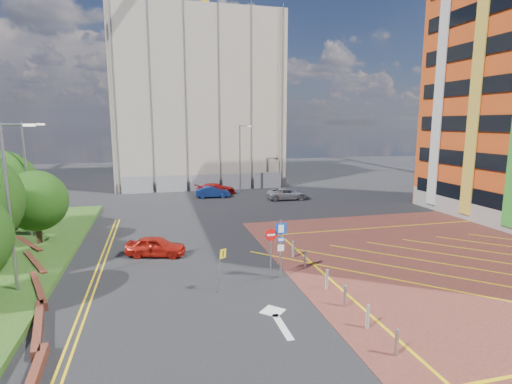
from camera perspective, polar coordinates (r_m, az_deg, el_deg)
name	(u,v)px	position (r m, az deg, el deg)	size (l,w,h in m)	color
ground	(277,286)	(21.03, 3.01, -13.27)	(140.00, 140.00, 0.00)	black
forecourt	(501,263)	(28.28, 31.59, -8.60)	(26.00, 26.00, 0.02)	brown
retaining_wall	(34,290)	(22.80, -29.15, -12.13)	(6.06, 20.33, 0.40)	brown
tree_c	(36,201)	(29.92, -28.92, -1.12)	(4.00, 4.00, 4.90)	#3D2B1C
tree_d	(0,186)	(33.52, -32.70, 0.78)	(5.00, 5.00, 6.08)	#3D2B1C
lamp_left_near	(10,201)	(21.81, -31.70, -1.11)	(1.53, 0.16, 8.00)	#9EA0A8
lamp_left_far	(28,175)	(31.86, -29.84, 2.08)	(1.53, 0.16, 8.00)	#9EA0A8
lamp_back	(241,156)	(47.65, -2.21, 5.18)	(1.53, 0.16, 8.00)	#9EA0A8
sign_cluster	(277,243)	(21.32, 3.03, -7.34)	(1.17, 0.12, 3.20)	#9EA0A8
warning_sign	(220,265)	(19.79, -5.12, -10.35)	(0.58, 0.38, 2.25)	#9EA0A8
bollard_row	(332,286)	(20.19, 10.87, -13.00)	(0.14, 11.14, 0.90)	#9EA0A8
construction_building	(195,103)	(58.80, -8.74, 12.44)	(21.20, 19.20, 22.00)	#ACA18D
construction_fence	(213,182)	(49.46, -6.16, 1.39)	(21.60, 0.06, 2.00)	gray
car_red_left	(156,246)	(25.97, -14.12, -7.52)	(1.48, 3.68, 1.25)	#A8170E
car_blue_back	(213,192)	(44.78, -6.20, 0.01)	(1.34, 3.83, 1.26)	navy
car_red_back	(216,189)	(46.40, -5.76, 0.43)	(1.90, 4.67, 1.36)	red
car_silver_back	(287,194)	(43.50, 4.49, -0.25)	(2.10, 4.55, 1.26)	#A8A7AE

